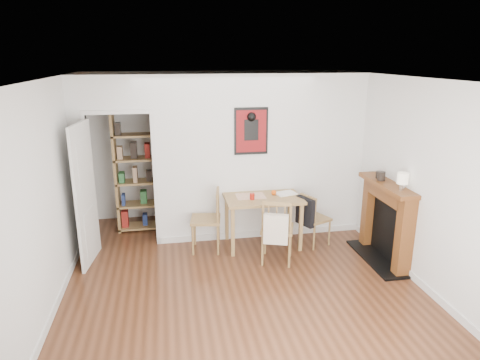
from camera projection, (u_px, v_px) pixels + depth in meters
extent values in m
plane|color=#59311D|center=(241.00, 280.00, 5.65)|extent=(5.20, 5.20, 0.00)
plane|color=silver|center=(216.00, 145.00, 7.75)|extent=(4.50, 0.00, 4.50)
plane|color=silver|center=(309.00, 300.00, 2.83)|extent=(4.50, 0.00, 4.50)
plane|color=silver|center=(48.00, 196.00, 4.91)|extent=(0.00, 5.20, 5.20)
plane|color=silver|center=(407.00, 178.00, 5.67)|extent=(0.00, 5.20, 5.20)
plane|color=white|center=(241.00, 79.00, 4.93)|extent=(5.20, 5.20, 0.00)
cube|color=silver|center=(261.00, 159.00, 6.71)|extent=(3.35, 0.10, 2.60)
cube|color=silver|center=(81.00, 166.00, 6.26)|extent=(0.25, 0.10, 2.60)
cube|color=silver|center=(116.00, 94.00, 6.07)|extent=(0.90, 0.10, 0.55)
cube|color=silver|center=(90.00, 184.00, 6.35)|extent=(0.06, 0.14, 2.05)
cube|color=silver|center=(156.00, 180.00, 6.51)|extent=(0.06, 0.14, 2.05)
cube|color=silver|center=(261.00, 234.00, 7.00)|extent=(3.35, 0.02, 0.10)
cube|color=silver|center=(50.00, 321.00, 4.70)|extent=(0.02, 4.00, 0.10)
cube|color=silver|center=(422.00, 284.00, 5.45)|extent=(0.02, 4.00, 0.10)
cube|color=silver|center=(85.00, 195.00, 5.92)|extent=(0.15, 0.80, 2.00)
cube|color=black|center=(251.00, 131.00, 6.49)|extent=(0.52, 0.02, 0.72)
cube|color=maroon|center=(251.00, 131.00, 6.48)|extent=(0.46, 0.00, 0.64)
cube|color=#9F814A|center=(263.00, 198.00, 6.50)|extent=(1.16, 0.74, 0.04)
cube|color=#9F814A|center=(233.00, 232.00, 6.23)|extent=(0.05, 0.05, 0.75)
cube|color=#9F814A|center=(301.00, 228.00, 6.41)|extent=(0.05, 0.05, 0.75)
cube|color=#9F814A|center=(227.00, 217.00, 6.81)|extent=(0.05, 0.05, 0.75)
cube|color=#9F814A|center=(289.00, 213.00, 6.98)|extent=(0.05, 0.05, 0.75)
cube|color=black|center=(305.00, 212.00, 6.46)|extent=(0.22, 0.35, 0.44)
cube|color=beige|center=(276.00, 228.00, 5.78)|extent=(0.35, 0.21, 0.42)
cube|color=#9F814A|center=(116.00, 171.00, 7.01)|extent=(0.04, 0.35, 2.08)
cube|color=#9F814A|center=(167.00, 168.00, 7.15)|extent=(0.04, 0.35, 2.08)
cube|color=#9F814A|center=(146.00, 225.00, 7.36)|extent=(0.88, 0.35, 0.03)
cube|color=#9F814A|center=(143.00, 182.00, 7.14)|extent=(0.88, 0.35, 0.03)
cube|color=#9F814A|center=(138.00, 109.00, 6.80)|extent=(0.88, 0.35, 0.03)
cube|color=maroon|center=(142.00, 169.00, 7.08)|extent=(0.77, 0.28, 0.28)
cube|color=brown|center=(404.00, 238.00, 5.63)|extent=(0.20, 0.16, 1.10)
cube|color=brown|center=(370.00, 212.00, 6.56)|extent=(0.20, 0.16, 1.10)
cube|color=brown|center=(388.00, 185.00, 5.93)|extent=(0.30, 1.21, 0.06)
cube|color=brown|center=(389.00, 194.00, 5.97)|extent=(0.20, 0.85, 0.20)
cube|color=black|center=(389.00, 230.00, 6.13)|extent=(0.08, 0.81, 0.88)
cube|color=black|center=(378.00, 258.00, 6.23)|extent=(0.45, 1.25, 0.03)
cylinder|color=#9C180E|center=(252.00, 196.00, 6.36)|extent=(0.07, 0.07, 0.09)
sphere|color=#E9540C|center=(274.00, 193.00, 6.57)|extent=(0.08, 0.08, 0.08)
cube|color=beige|center=(251.00, 196.00, 6.52)|extent=(0.44, 0.33, 0.00)
cube|color=white|center=(286.00, 193.00, 6.63)|extent=(0.37, 0.31, 0.02)
cylinder|color=silver|center=(402.00, 187.00, 5.60)|extent=(0.07, 0.07, 0.08)
cylinder|color=beige|center=(403.00, 178.00, 5.57)|extent=(0.15, 0.15, 0.15)
cylinder|color=black|center=(381.00, 176.00, 6.01)|extent=(0.11, 0.11, 0.13)
cylinder|color=black|center=(379.00, 175.00, 6.13)|extent=(0.08, 0.08, 0.10)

